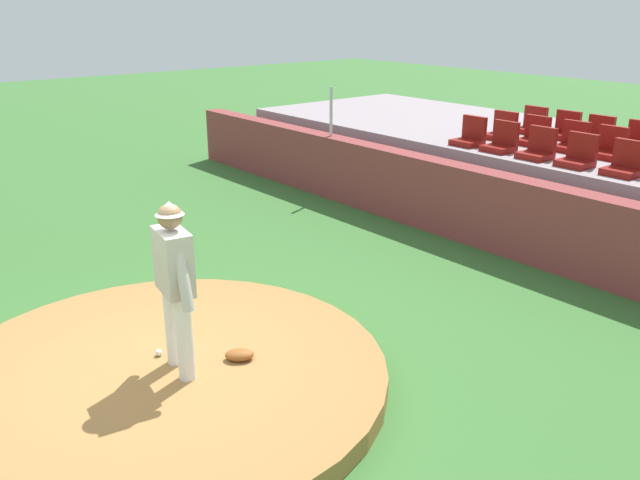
{
  "coord_description": "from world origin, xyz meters",
  "views": [
    {
      "loc": [
        5.59,
        -2.53,
        3.71
      ],
      "look_at": [
        0.0,
        2.08,
        1.12
      ],
      "focal_mm": 37.44,
      "sensor_mm": 36.0,
      "label": 1
    }
  ],
  "objects_px": {
    "stadium_chair_3": "(578,156)",
    "stadium_chair_15": "(638,141)",
    "stadium_chair_1": "(502,142)",
    "pitcher": "(174,276)",
    "stadium_chair_0": "(470,136)",
    "stadium_chair_4": "(625,164)",
    "stadium_chair_7": "(534,136)",
    "stadium_chair_8": "(572,142)",
    "stadium_chair_6": "(502,130)",
    "stadium_chair_13": "(564,130)",
    "stadium_chair_14": "(597,135)",
    "stadium_chair_2": "(538,149)",
    "fielding_glove": "(239,355)",
    "stadium_chair_9": "(609,148)",
    "stadium_chair_12": "(532,125)",
    "baseball": "(159,353)"
  },
  "relations": [
    {
      "from": "stadium_chair_0",
      "to": "stadium_chair_12",
      "type": "bearing_deg",
      "value": -90.51
    },
    {
      "from": "stadium_chair_1",
      "to": "stadium_chair_4",
      "type": "xyz_separation_m",
      "value": [
        2.15,
        0.02,
        0.0
      ]
    },
    {
      "from": "baseball",
      "to": "fielding_glove",
      "type": "relative_size",
      "value": 0.25
    },
    {
      "from": "stadium_chair_9",
      "to": "stadium_chair_13",
      "type": "distance_m",
      "value": 1.62
    },
    {
      "from": "fielding_glove",
      "to": "stadium_chair_3",
      "type": "distance_m",
      "value": 6.36
    },
    {
      "from": "stadium_chair_1",
      "to": "stadium_chair_12",
      "type": "relative_size",
      "value": 1.0
    },
    {
      "from": "stadium_chair_4",
      "to": "stadium_chair_8",
      "type": "distance_m",
      "value": 1.67
    },
    {
      "from": "stadium_chair_0",
      "to": "stadium_chair_7",
      "type": "height_order",
      "value": "same"
    },
    {
      "from": "stadium_chair_0",
      "to": "stadium_chair_9",
      "type": "xyz_separation_m",
      "value": [
        2.07,
        0.94,
        0.0
      ]
    },
    {
      "from": "stadium_chair_6",
      "to": "baseball",
      "type": "bearing_deg",
      "value": 100.88
    },
    {
      "from": "fielding_glove",
      "to": "stadium_chair_6",
      "type": "bearing_deg",
      "value": 52.74
    },
    {
      "from": "stadium_chair_7",
      "to": "fielding_glove",
      "type": "bearing_deg",
      "value": 101.22
    },
    {
      "from": "stadium_chair_12",
      "to": "fielding_glove",
      "type": "bearing_deg",
      "value": 104.47
    },
    {
      "from": "stadium_chair_4",
      "to": "stadium_chair_8",
      "type": "relative_size",
      "value": 1.0
    },
    {
      "from": "pitcher",
      "to": "stadium_chair_3",
      "type": "height_order",
      "value": "pitcher"
    },
    {
      "from": "stadium_chair_13",
      "to": "stadium_chair_14",
      "type": "xyz_separation_m",
      "value": [
        0.67,
        -0.03,
        0.0
      ]
    },
    {
      "from": "stadium_chair_0",
      "to": "stadium_chair_4",
      "type": "bearing_deg",
      "value": -179.52
    },
    {
      "from": "stadium_chair_3",
      "to": "stadium_chair_9",
      "type": "bearing_deg",
      "value": -89.22
    },
    {
      "from": "stadium_chair_13",
      "to": "stadium_chair_14",
      "type": "distance_m",
      "value": 0.67
    },
    {
      "from": "stadium_chair_1",
      "to": "pitcher",
      "type": "bearing_deg",
      "value": 100.4
    },
    {
      "from": "stadium_chair_0",
      "to": "stadium_chair_3",
      "type": "distance_m",
      "value": 2.08
    },
    {
      "from": "fielding_glove",
      "to": "stadium_chair_2",
      "type": "height_order",
      "value": "stadium_chair_2"
    },
    {
      "from": "stadium_chair_2",
      "to": "stadium_chair_8",
      "type": "bearing_deg",
      "value": -92.31
    },
    {
      "from": "pitcher",
      "to": "stadium_chair_7",
      "type": "distance_m",
      "value": 7.82
    },
    {
      "from": "fielding_glove",
      "to": "stadium_chair_12",
      "type": "distance_m",
      "value": 8.45
    },
    {
      "from": "pitcher",
      "to": "stadium_chair_4",
      "type": "bearing_deg",
      "value": 91.89
    },
    {
      "from": "stadium_chair_2",
      "to": "stadium_chair_15",
      "type": "bearing_deg",
      "value": -112.03
    },
    {
      "from": "stadium_chair_2",
      "to": "stadium_chair_3",
      "type": "relative_size",
      "value": 1.0
    },
    {
      "from": "stadium_chair_3",
      "to": "stadium_chair_15",
      "type": "relative_size",
      "value": 1.0
    },
    {
      "from": "stadium_chair_1",
      "to": "stadium_chair_6",
      "type": "distance_m",
      "value": 1.1
    },
    {
      "from": "stadium_chair_2",
      "to": "stadium_chair_13",
      "type": "height_order",
      "value": "same"
    },
    {
      "from": "stadium_chair_7",
      "to": "stadium_chair_1",
      "type": "bearing_deg",
      "value": 88.49
    },
    {
      "from": "stadium_chair_2",
      "to": "stadium_chair_15",
      "type": "relative_size",
      "value": 1.0
    },
    {
      "from": "stadium_chair_7",
      "to": "stadium_chair_0",
      "type": "bearing_deg",
      "value": 52.87
    },
    {
      "from": "stadium_chair_1",
      "to": "stadium_chair_6",
      "type": "bearing_deg",
      "value": -53.9
    },
    {
      "from": "stadium_chair_3",
      "to": "stadium_chair_1",
      "type": "bearing_deg",
      "value": -0.24
    },
    {
      "from": "stadium_chair_12",
      "to": "pitcher",
      "type": "bearing_deg",
      "value": 102.35
    },
    {
      "from": "baseball",
      "to": "stadium_chair_14",
      "type": "distance_m",
      "value": 8.75
    },
    {
      "from": "stadium_chair_1",
      "to": "stadium_chair_9",
      "type": "height_order",
      "value": "same"
    },
    {
      "from": "stadium_chair_8",
      "to": "stadium_chair_15",
      "type": "bearing_deg",
      "value": -128.11
    },
    {
      "from": "stadium_chair_2",
      "to": "stadium_chair_9",
      "type": "relative_size",
      "value": 1.0
    },
    {
      "from": "stadium_chair_0",
      "to": "stadium_chair_3",
      "type": "bearing_deg",
      "value": 179.93
    },
    {
      "from": "stadium_chair_0",
      "to": "stadium_chair_8",
      "type": "bearing_deg",
      "value": -146.59
    },
    {
      "from": "pitcher",
      "to": "stadium_chair_0",
      "type": "xyz_separation_m",
      "value": [
        -1.91,
        6.81,
        0.23
      ]
    },
    {
      "from": "stadium_chair_4",
      "to": "stadium_chair_15",
      "type": "bearing_deg",
      "value": -68.88
    },
    {
      "from": "pitcher",
      "to": "stadium_chair_0",
      "type": "distance_m",
      "value": 7.08
    },
    {
      "from": "stadium_chair_4",
      "to": "stadium_chair_9",
      "type": "relative_size",
      "value": 1.0
    },
    {
      "from": "stadium_chair_14",
      "to": "stadium_chair_15",
      "type": "bearing_deg",
      "value": -178.17
    },
    {
      "from": "stadium_chair_0",
      "to": "stadium_chair_1",
      "type": "relative_size",
      "value": 1.0
    },
    {
      "from": "stadium_chair_1",
      "to": "stadium_chair_15",
      "type": "height_order",
      "value": "same"
    }
  ]
}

